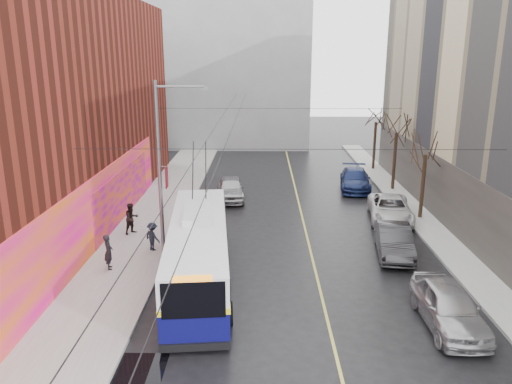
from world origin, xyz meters
TOP-DOWN VIEW (x-y plane):
  - ground at (0.00, 0.00)m, footprint 140.00×140.00m
  - sidewalk_left at (-8.00, 12.00)m, footprint 4.00×60.00m
  - sidewalk_right at (9.00, 12.00)m, footprint 2.00×60.00m
  - lane_line at (1.50, 14.00)m, footprint 0.12×50.00m
  - building_left at (-15.99, 13.99)m, footprint 12.11×36.00m
  - building_far at (-6.00, 44.99)m, footprint 20.50×12.10m
  - streetlight_pole at (-6.14, 10.00)m, footprint 2.65×0.60m
  - catenary_wires at (-2.54, 14.77)m, footprint 18.00×60.00m
  - tree_near at (9.00, 16.00)m, footprint 3.20×3.20m
  - tree_mid at (9.00, 23.00)m, footprint 3.20×3.20m
  - tree_far at (9.00, 30.00)m, footprint 3.20×3.20m
  - pigeons_flying at (-2.33, 10.63)m, footprint 5.39×3.43m
  - trolleybus at (-4.00, 6.67)m, footprint 3.61×11.97m
  - parked_car_a at (6.10, 3.01)m, footprint 2.01×4.91m
  - parked_car_b at (5.80, 10.11)m, footprint 2.28×4.98m
  - parked_car_c at (7.00, 15.75)m, footprint 3.25×5.78m
  - parked_car_d at (6.14, 23.28)m, footprint 2.88×5.69m
  - following_car at (-3.40, 20.42)m, footprint 2.28×4.88m
  - pedestrian_a at (-8.51, 7.84)m, footprint 0.59×0.73m
  - pedestrian_b at (-8.64, 12.78)m, footprint 1.09×1.11m
  - pedestrian_c at (-6.90, 10.23)m, footprint 1.13×1.05m

SIDE VIEW (x-z plane):
  - ground at x=0.00m, z-range 0.00..0.00m
  - lane_line at x=1.50m, z-range 0.00..0.01m
  - sidewalk_left at x=-8.00m, z-range 0.00..0.15m
  - sidewalk_right at x=9.00m, z-range 0.00..0.15m
  - parked_car_c at x=7.00m, z-range 0.00..1.53m
  - parked_car_b at x=5.80m, z-range 0.00..1.58m
  - parked_car_d at x=6.14m, z-range 0.00..1.59m
  - following_car at x=-3.40m, z-range 0.00..1.62m
  - parked_car_a at x=6.10m, z-range 0.00..1.67m
  - pedestrian_c at x=-6.90m, z-range 0.15..1.68m
  - pedestrian_a at x=-8.51m, z-range 0.15..1.90m
  - pedestrian_b at x=-8.64m, z-range 0.15..1.96m
  - trolleybus at x=-4.00m, z-range -1.24..4.36m
  - streetlight_pole at x=-6.14m, z-range 0.35..9.35m
  - tree_near at x=9.00m, z-range 1.78..8.18m
  - tree_far at x=9.00m, z-range 1.86..8.43m
  - tree_mid at x=9.00m, z-range 1.91..8.59m
  - catenary_wires at x=-2.54m, z-range 6.13..6.36m
  - building_left at x=-15.99m, z-range -0.01..13.99m
  - pigeons_flying at x=-2.33m, z-range 7.22..7.53m
  - building_far at x=-6.00m, z-range 0.02..18.02m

